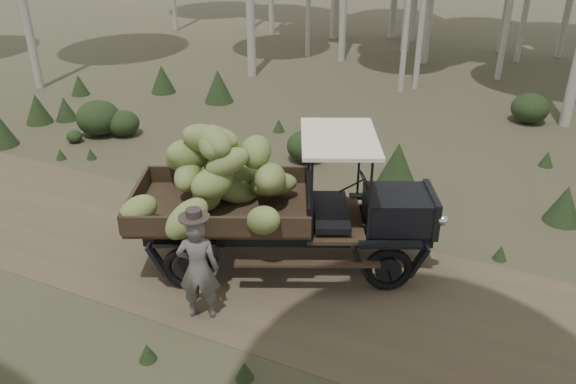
# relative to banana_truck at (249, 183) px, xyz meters

# --- Properties ---
(ground) EXTENTS (120.00, 120.00, 0.00)m
(ground) POSITION_rel_banana_truck_xyz_m (-1.66, -0.27, -1.62)
(ground) COLOR #473D2B
(ground) RESTS_ON ground
(dirt_track) EXTENTS (70.00, 4.00, 0.01)m
(dirt_track) POSITION_rel_banana_truck_xyz_m (-1.66, -0.27, -1.61)
(dirt_track) COLOR brown
(dirt_track) RESTS_ON ground
(banana_truck) EXTENTS (5.71, 3.98, 2.84)m
(banana_truck) POSITION_rel_banana_truck_xyz_m (0.00, 0.00, 0.00)
(banana_truck) COLOR black
(banana_truck) RESTS_ON ground
(farmer) EXTENTS (0.78, 0.66, 1.98)m
(farmer) POSITION_rel_banana_truck_xyz_m (0.04, -1.79, -0.68)
(farmer) COLOR #55534E
(farmer) RESTS_ON ground
(undergrowth) EXTENTS (21.86, 23.61, 1.37)m
(undergrowth) POSITION_rel_banana_truck_xyz_m (-0.55, -0.31, -1.12)
(undergrowth) COLOR #233319
(undergrowth) RESTS_ON ground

